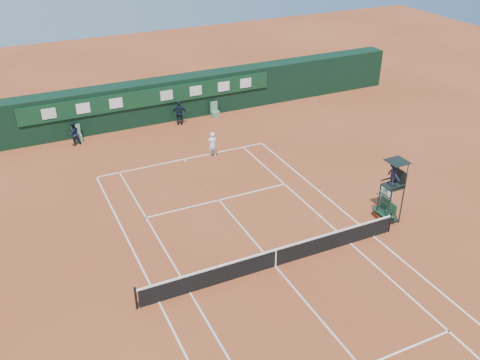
% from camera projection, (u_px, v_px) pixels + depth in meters
% --- Properties ---
extents(ground, '(90.00, 90.00, 0.00)m').
position_uv_depth(ground, '(275.00, 266.00, 24.12)').
color(ground, '#A84B27').
rests_on(ground, ground).
extents(court_lines, '(11.05, 23.85, 0.01)m').
position_uv_depth(court_lines, '(275.00, 266.00, 24.12)').
color(court_lines, white).
rests_on(court_lines, ground).
extents(tennis_net, '(12.90, 0.10, 1.10)m').
position_uv_depth(tennis_net, '(276.00, 257.00, 23.88)').
color(tennis_net, black).
rests_on(tennis_net, ground).
extents(back_wall, '(40.00, 1.65, 3.00)m').
position_uv_depth(back_wall, '(150.00, 101.00, 38.19)').
color(back_wall, black).
rests_on(back_wall, ground).
extents(linesman_chair_left, '(0.55, 0.50, 1.15)m').
position_uv_depth(linesman_chair_left, '(78.00, 137.00, 35.71)').
color(linesman_chair_left, '#60926A').
rests_on(linesman_chair_left, ground).
extents(linesman_chair_right, '(0.55, 0.50, 1.15)m').
position_uv_depth(linesman_chair_right, '(215.00, 113.00, 39.47)').
color(linesman_chair_right, '#588764').
rests_on(linesman_chair_right, ground).
extents(umpire_chair, '(0.96, 0.95, 3.42)m').
position_uv_depth(umpire_chair, '(394.00, 179.00, 26.20)').
color(umpire_chair, black).
rests_on(umpire_chair, ground).
extents(player_bench, '(0.56, 1.20, 1.10)m').
position_uv_depth(player_bench, '(386.00, 210.00, 27.20)').
color(player_bench, '#173B26').
rests_on(player_bench, ground).
extents(tennis_bag, '(0.53, 0.85, 0.30)m').
position_uv_depth(tennis_bag, '(380.00, 218.00, 27.38)').
color(tennis_bag, black).
rests_on(tennis_bag, ground).
extents(cooler, '(0.57, 0.57, 0.65)m').
position_uv_depth(cooler, '(386.00, 192.00, 29.26)').
color(cooler, silver).
rests_on(cooler, ground).
extents(tennis_ball, '(0.07, 0.07, 0.07)m').
position_uv_depth(tennis_ball, '(208.00, 185.00, 30.56)').
color(tennis_ball, '#D9EF37').
rests_on(tennis_ball, ground).
extents(player, '(0.62, 0.41, 1.67)m').
position_uv_depth(player, '(212.00, 144.00, 33.46)').
color(player, white).
rests_on(player, ground).
extents(ball_kid_left, '(0.86, 0.72, 1.59)m').
position_uv_depth(ball_kid_left, '(74.00, 134.00, 35.01)').
color(ball_kid_left, black).
rests_on(ball_kid_left, ground).
extents(ball_kid_right, '(1.12, 0.75, 1.77)m').
position_uv_depth(ball_kid_right, '(179.00, 113.00, 37.90)').
color(ball_kid_right, black).
rests_on(ball_kid_right, ground).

